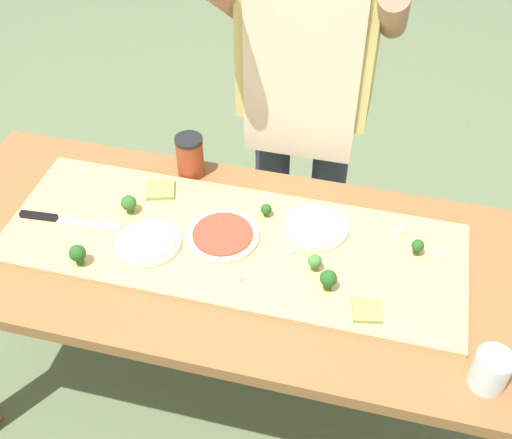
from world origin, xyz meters
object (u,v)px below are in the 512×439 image
(pizza_whole_cheese_artichoke, at_px, (148,243))
(cheese_crumble_c, at_px, (438,257))
(pizza_whole_white_garlic, at_px, (316,227))
(cheese_crumble_b, at_px, (238,279))
(broccoli_floret_back_left, at_px, (266,210))
(prep_table, at_px, (225,277))
(broccoli_floret_back_mid, at_px, (78,254))
(cheese_crumble_a, at_px, (399,231))
(pizza_slice_near_left, at_px, (367,311))
(pizza_slice_far_right, at_px, (161,190))
(sauce_jar, at_px, (190,156))
(broccoli_floret_front_right, at_px, (418,246))
(cook_center, at_px, (306,82))
(cheese_crumble_d, at_px, (292,252))
(pizza_whole_tomato_red, at_px, (223,235))
(broccoli_floret_back_right, at_px, (129,203))
(broccoli_floret_front_mid, at_px, (315,262))
(broccoli_floret_center_left, at_px, (328,279))
(chefs_knife, at_px, (56,219))

(pizza_whole_cheese_artichoke, xyz_separation_m, cheese_crumble_c, (0.77, 0.14, 0.00))
(pizza_whole_white_garlic, bearing_deg, cheese_crumble_b, -124.41)
(broccoli_floret_back_left, relative_size, cheese_crumble_b, 2.91)
(prep_table, xyz_separation_m, broccoli_floret_back_mid, (-0.35, -0.15, 0.16))
(cheese_crumble_a, bearing_deg, broccoli_floret_back_mid, -158.56)
(broccoli_floret_back_mid, distance_m, cheese_crumble_b, 0.42)
(cheese_crumble_a, bearing_deg, pizza_slice_near_left, -100.42)
(prep_table, xyz_separation_m, pizza_slice_far_right, (-0.25, 0.17, 0.13))
(pizza_whole_white_garlic, distance_m, sauce_jar, 0.46)
(broccoli_floret_front_right, distance_m, cheese_crumble_c, 0.06)
(cheese_crumble_a, bearing_deg, cook_center, 132.73)
(cheese_crumble_d, bearing_deg, cheese_crumble_a, 27.74)
(broccoli_floret_back_mid, xyz_separation_m, cheese_crumble_c, (0.92, 0.25, -0.03))
(pizza_whole_tomato_red, distance_m, pizza_slice_far_right, 0.27)
(broccoli_floret_front_right, relative_size, broccoli_floret_back_right, 0.85)
(broccoli_floret_front_right, relative_size, cheese_crumble_b, 3.52)
(cheese_crumble_d, bearing_deg, broccoli_floret_back_right, 174.65)
(pizza_whole_white_garlic, relative_size, broccoli_floret_front_mid, 3.59)
(cheese_crumble_a, distance_m, sauce_jar, 0.66)
(prep_table, height_order, broccoli_floret_back_right, broccoli_floret_back_right)
(prep_table, distance_m, cheese_crumble_b, 0.18)
(pizza_whole_tomato_red, xyz_separation_m, cook_center, (0.13, 0.51, 0.20))
(broccoli_floret_center_left, bearing_deg, cheese_crumble_c, 33.00)
(cheese_crumble_c, bearing_deg, pizza_whole_white_garlic, 174.46)
(chefs_knife, relative_size, cheese_crumble_d, 23.16)
(broccoli_floret_back_mid, bearing_deg, pizza_whole_tomato_red, 28.91)
(pizza_slice_far_right, relative_size, broccoli_floret_center_left, 1.31)
(prep_table, height_order, cheese_crumble_a, cheese_crumble_a)
(broccoli_floret_front_right, distance_m, broccoli_floret_back_right, 0.81)
(cheese_crumble_b, bearing_deg, broccoli_floret_front_mid, 24.78)
(broccoli_floret_back_mid, bearing_deg, pizza_slice_far_right, 72.13)
(broccoli_floret_back_mid, height_order, broccoli_floret_back_right, broccoli_floret_back_mid)
(pizza_whole_cheese_artichoke, height_order, cheese_crumble_c, same)
(pizza_slice_near_left, xyz_separation_m, broccoli_floret_back_mid, (-0.76, -0.02, 0.03))
(pizza_whole_white_garlic, bearing_deg, prep_table, -150.65)
(cheese_crumble_c, bearing_deg, cheese_crumble_d, -168.80)
(prep_table, height_order, chefs_knife, chefs_knife)
(prep_table, height_order, pizza_slice_far_right, pizza_slice_far_right)
(broccoli_floret_back_left, bearing_deg, broccoli_floret_front_right, -6.37)
(broccoli_floret_front_right, distance_m, sauce_jar, 0.73)
(pizza_whole_tomato_red, height_order, broccoli_floret_back_left, broccoli_floret_back_left)
(pizza_whole_white_garlic, relative_size, pizza_slice_near_left, 2.61)
(broccoli_floret_center_left, distance_m, cheese_crumble_a, 0.29)
(pizza_slice_far_right, bearing_deg, cheese_crumble_a, -0.68)
(pizza_whole_cheese_artichoke, xyz_separation_m, cheese_crumble_a, (0.66, 0.21, 0.00))
(cheese_crumble_a, height_order, cheese_crumble_c, cheese_crumble_a)
(cheese_crumble_a, bearing_deg, cheese_crumble_b, -145.07)
(cheese_crumble_b, relative_size, cook_center, 0.01)
(pizza_slice_far_right, relative_size, sauce_jar, 0.61)
(cheese_crumble_c, bearing_deg, pizza_whole_cheese_artichoke, -169.71)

